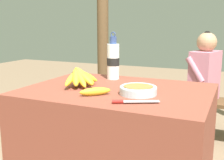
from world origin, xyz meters
TOP-DOWN VIEW (x-y plane):
  - market_counter at (0.00, 0.00)m, footprint 1.11×0.82m
  - banana_bunch_ripe at (-0.25, -0.03)m, footprint 0.19×0.32m
  - serving_bowl at (0.16, -0.08)m, footprint 0.21×0.21m
  - water_bottle at (-0.15, 0.27)m, footprint 0.09×0.09m
  - loose_banana_front at (-0.05, -0.20)m, footprint 0.16×0.16m
  - knife at (0.18, -0.28)m, footprint 0.22×0.13m
  - wooden_bench at (0.13, 1.33)m, footprint 1.76×0.32m
  - seated_vendor at (0.33, 1.31)m, footprint 0.46×0.43m
  - banana_bunch_green at (-0.33, 1.34)m, footprint 0.16×0.25m
  - support_post_near at (-0.93, 1.70)m, footprint 0.14×0.14m

SIDE VIEW (x-z plane):
  - wooden_bench at x=0.13m, z-range 0.15..0.58m
  - market_counter at x=0.00m, z-range 0.00..0.78m
  - banana_bunch_green at x=-0.33m, z-range 0.43..0.55m
  - seated_vendor at x=0.33m, z-range 0.09..1.19m
  - knife at x=0.18m, z-range 0.78..0.80m
  - loose_banana_front at x=-0.05m, z-range 0.78..0.83m
  - serving_bowl at x=0.16m, z-range 0.79..0.84m
  - banana_bunch_ripe at x=-0.25m, z-range 0.78..0.91m
  - water_bottle at x=-0.15m, z-range 0.75..1.08m
  - support_post_near at x=-0.93m, z-range 0.00..2.61m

